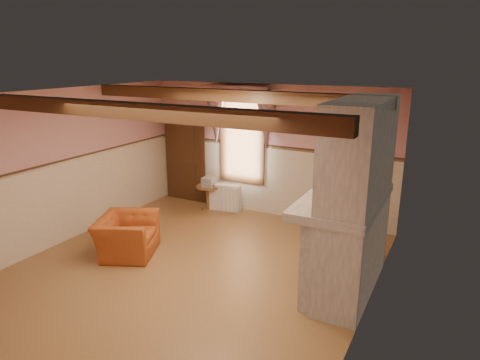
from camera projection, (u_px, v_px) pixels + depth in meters
The scene contains 26 objects.
floor at pixel (191, 269), 6.95m from camera, with size 5.50×6.00×0.01m, color brown.
ceiling at pixel (185, 95), 6.17m from camera, with size 5.50×6.00×0.01m, color silver.
wall_back at pixel (268, 151), 9.12m from camera, with size 5.50×0.02×2.80m, color #B37C80.
wall_front at pixel (7, 270), 4.01m from camera, with size 5.50×0.02×2.80m, color #B37C80.
wall_left at pixel (63, 167), 7.79m from camera, with size 0.02×6.00×2.80m, color #B37C80.
wall_right at pixel (371, 217), 5.34m from camera, with size 0.02×6.00×2.80m, color #B37C80.
wainscot at pixel (190, 227), 6.74m from camera, with size 5.50×6.00×1.50m, color beige, non-canonical shape.
chair_rail at pixel (188, 181), 6.53m from camera, with size 5.50×6.00×0.08m, color black, non-canonical shape.
firebox at pixel (323, 255), 6.44m from camera, with size 0.20×0.95×0.90m, color black.
armchair at pixel (127, 236), 7.42m from camera, with size 1.05×0.91×0.68m, color #994219.
side_table at pixel (208, 197), 9.66m from camera, with size 0.52×0.52×0.55m, color brown.
book_stack at pixel (209, 181), 9.54m from camera, with size 0.26×0.32×0.20m, color #B7AD8C.
radiator at pixel (225, 197), 9.56m from camera, with size 0.70×0.18×0.60m, color silver.
bowl at pixel (343, 194), 6.03m from camera, with size 0.32×0.32×0.08m, color brown.
mantel_clock at pixel (355, 178), 6.62m from camera, with size 0.14×0.24×0.20m, color black.
oil_lamp at pixel (355, 176), 6.60m from camera, with size 0.11×0.11×0.28m, color #C48A37.
candle_red at pixel (331, 205), 5.48m from camera, with size 0.06×0.06×0.16m, color #9D2313.
jar_yellow at pixel (336, 201), 5.71m from camera, with size 0.06×0.06×0.12m, color gold.
fireplace at pixel (356, 200), 5.99m from camera, with size 0.85×2.00×2.80m, color gray.
mantel at pixel (343, 200), 6.08m from camera, with size 1.05×2.05×0.12m, color gray.
overmantel_mirror at pixel (333, 157), 6.00m from camera, with size 0.06×1.44×1.04m, color silver.
door at pixel (185, 157), 10.10m from camera, with size 1.10×0.10×2.10m, color black.
window at pixel (242, 137), 9.29m from camera, with size 1.06×0.08×2.02m, color white.
window_drapes at pixel (240, 110), 9.05m from camera, with size 1.30×0.14×1.40m, color gray.
ceiling_beam_front at pixel (129, 111), 5.18m from camera, with size 5.50×0.18×0.20m, color black.
ceiling_beam_back at pixel (226, 95), 7.22m from camera, with size 5.50×0.18×0.20m, color black.
Camera 1 is at (3.61, -5.19, 3.32)m, focal length 32.00 mm.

